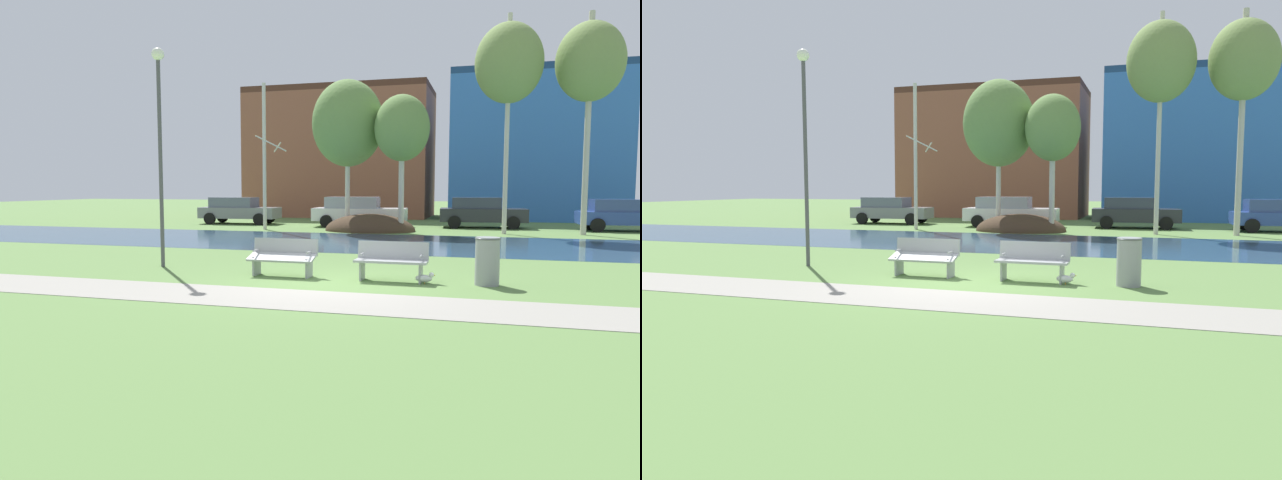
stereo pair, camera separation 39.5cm
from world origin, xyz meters
TOP-DOWN VIEW (x-y plane):
  - ground_plane at (0.00, 10.00)m, footprint 120.00×120.00m
  - paved_path_strip at (0.00, -1.77)m, footprint 60.00×1.89m
  - river_band at (0.00, 9.37)m, footprint 80.00×7.47m
  - soil_mound at (-2.07, 14.89)m, footprint 4.27×3.29m
  - bench_left at (-1.28, 0.83)m, footprint 1.61×0.59m
  - bench_right at (1.28, 0.83)m, footprint 1.61×0.59m
  - trash_bin at (3.32, 0.87)m, footprint 0.53×0.53m
  - seagull at (2.04, 0.64)m, footprint 0.44×0.16m
  - streetlamp at (-4.85, 1.44)m, footprint 0.32×0.32m
  - birch_far_left at (-7.13, 14.34)m, footprint 1.26×2.09m
  - birch_left at (-3.24, 15.20)m, footprint 3.41×3.41m
  - birch_center_left at (-0.53, 14.34)m, footprint 2.47×2.47m
  - birch_center at (3.96, 14.84)m, footprint 2.86×2.86m
  - birch_center_right at (7.23, 15.29)m, footprint 2.78×2.78m
  - parked_van_nearest_grey at (-10.20, 17.94)m, footprint 4.44×2.16m
  - parked_sedan_second_white at (-3.23, 17.43)m, footprint 4.85×2.26m
  - parked_hatch_third_dark at (2.92, 18.51)m, footprint 4.31×2.24m
  - parked_wagon_fourth_blue at (9.34, 17.99)m, footprint 4.28×2.09m
  - building_brick_low at (-6.77, 27.86)m, footprint 12.37×6.60m
  - building_blue_store at (5.97, 27.24)m, footprint 10.17×6.62m

SIDE VIEW (x-z plane):
  - ground_plane at x=0.00m, z-range 0.00..0.00m
  - soil_mound at x=-2.07m, z-range -0.81..0.81m
  - river_band at x=0.00m, z-range 0.00..0.01m
  - paved_path_strip at x=0.00m, z-range 0.00..0.01m
  - seagull at x=2.04m, z-range 0.00..0.26m
  - bench_left at x=-1.28m, z-range 0.04..0.91m
  - bench_right at x=1.28m, z-range 0.04..0.91m
  - trash_bin at x=3.32m, z-range 0.02..1.04m
  - parked_van_nearest_grey at x=-10.20m, z-range 0.04..1.52m
  - parked_wagon_fourth_blue at x=9.34m, z-range 0.03..1.53m
  - parked_hatch_third_dark at x=2.92m, z-range 0.04..1.57m
  - parked_sedan_second_white at x=-3.23m, z-range 0.04..1.59m
  - birch_far_left at x=-7.13m, z-range 0.03..7.03m
  - streetlamp at x=-4.85m, z-range 0.91..6.52m
  - building_brick_low at x=-6.77m, z-range 0.00..8.75m
  - building_blue_store at x=5.97m, z-range 0.00..9.15m
  - birch_center_left at x=-0.53m, z-range 1.57..7.75m
  - birch_left at x=-3.24m, z-range 1.50..8.61m
  - birch_center_right at x=7.23m, z-range 2.58..11.98m
  - birch_center at x=3.96m, z-range 2.62..12.08m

